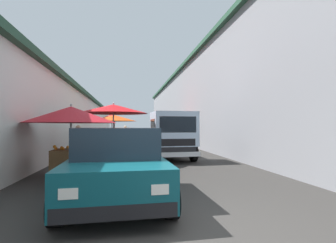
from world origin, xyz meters
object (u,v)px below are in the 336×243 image
object	(u,v)px
fruit_stall_far_right	(115,123)
vendor_in_shade	(78,141)
fruit_stall_far_left	(112,122)
parked_scooter	(174,143)
plastic_stool	(86,152)
vendor_by_crates	(125,135)
hatchback_car	(117,162)
fruit_stall_near_left	(70,120)
fruit_stall_mid_lane	(114,116)
fruit_stall_near_right	(167,121)
delivery_truck	(170,136)

from	to	relation	value
fruit_stall_far_right	vendor_in_shade	xyz separation A→B (m)	(-3.42, 1.35, -0.77)
fruit_stall_far_left	parked_scooter	distance (m)	5.39
parked_scooter	plastic_stool	xyz separation A→B (m)	(-4.01, 4.79, -0.12)
fruit_stall_far_left	vendor_by_crates	size ratio (longest dim) A/B	1.60
hatchback_car	fruit_stall_near_left	bearing A→B (deg)	30.81
parked_scooter	vendor_in_shade	bearing A→B (deg)	134.89
vendor_in_shade	parked_scooter	size ratio (longest dim) A/B	0.91
hatchback_car	vendor_in_shade	world-z (taller)	vendor_in_shade
fruit_stall_far_right	fruit_stall_far_left	bearing A→B (deg)	5.41
hatchback_car	vendor_in_shade	xyz separation A→B (m)	(5.54, 1.80, 0.13)
fruit_stall_mid_lane	hatchback_car	world-z (taller)	fruit_stall_mid_lane
fruit_stall_far_right	plastic_stool	size ratio (longest dim) A/B	5.65
fruit_stall_near_right	parked_scooter	distance (m)	2.85
vendor_by_crates	fruit_stall_far_left	bearing A→B (deg)	27.50
fruit_stall_mid_lane	parked_scooter	distance (m)	6.81
fruit_stall_far_left	hatchback_car	world-z (taller)	fruit_stall_far_left
fruit_stall_mid_lane	vendor_in_shade	bearing A→B (deg)	64.18
fruit_stall_near_right	vendor_by_crates	world-z (taller)	fruit_stall_near_right
vendor_by_crates	vendor_in_shade	world-z (taller)	vendor_by_crates
plastic_stool	fruit_stall_near_left	bearing A→B (deg)	-177.72
fruit_stall_near_left	fruit_stall_mid_lane	xyz separation A→B (m)	(2.38, -1.16, 0.20)
hatchback_car	fruit_stall_mid_lane	bearing A→B (deg)	3.50
fruit_stall_far_right	hatchback_car	world-z (taller)	fruit_stall_far_right
vendor_in_shade	plastic_stool	bearing A→B (deg)	-10.97
delivery_truck	parked_scooter	size ratio (longest dim) A/B	2.98
fruit_stall_far_right	vendor_in_shade	bearing A→B (deg)	158.53
fruit_stall_mid_lane	hatchback_car	xyz separation A→B (m)	(-4.82, -0.29, -1.13)
delivery_truck	hatchback_car	bearing A→B (deg)	159.93
fruit_stall_far_left	vendor_by_crates	xyz separation A→B (m)	(-1.91, -1.00, -0.91)
fruit_stall_far_right	fruit_stall_near_left	size ratio (longest dim) A/B	0.93
fruit_stall_mid_lane	hatchback_car	distance (m)	4.96
hatchback_car	fruit_stall_far_right	bearing A→B (deg)	2.88
vendor_in_shade	fruit_stall_near_left	bearing A→B (deg)	-173.66
vendor_in_shade	parked_scooter	bearing A→B (deg)	-45.11
fruit_stall_far_left	parked_scooter	world-z (taller)	fruit_stall_far_left
fruit_stall_far_left	hatchback_car	bearing A→B (deg)	-176.23
fruit_stall_mid_lane	plastic_stool	world-z (taller)	fruit_stall_mid_lane
delivery_truck	parked_scooter	world-z (taller)	delivery_truck
fruit_stall_far_left	fruit_stall_mid_lane	distance (m)	8.97
fruit_stall_mid_lane	delivery_truck	distance (m)	2.65
hatchback_car	delivery_truck	size ratio (longest dim) A/B	0.79
fruit_stall_far_left	hatchback_car	size ratio (longest dim) A/B	0.62
vendor_by_crates	delivery_truck	bearing A→B (deg)	-162.20
vendor_by_crates	plastic_stool	bearing A→B (deg)	162.37
hatchback_car	delivery_truck	xyz separation A→B (m)	(5.67, -2.07, 0.30)
fruit_stall_near_left	hatchback_car	distance (m)	2.99
plastic_stool	fruit_stall_far_right	bearing A→B (deg)	-25.15
delivery_truck	fruit_stall_far_right	bearing A→B (deg)	37.47
fruit_stall_near_left	hatchback_car	bearing A→B (deg)	-149.19
hatchback_car	vendor_in_shade	bearing A→B (deg)	17.97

